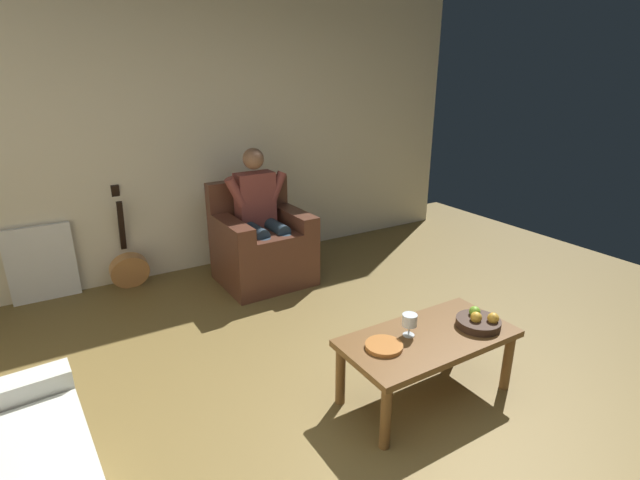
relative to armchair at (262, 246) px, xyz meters
The scene contains 10 objects.
ground_plane 2.44m from the armchair, 86.54° to the left, with size 7.37×7.37×0.00m, color brown.
wall_back 1.26m from the armchair, 78.04° to the right, with size 5.79×0.06×2.77m, color beige.
armchair is the anchor object (origin of this frame).
person_seated 0.34m from the armchair, 91.32° to the left, with size 0.62×0.54×1.27m.
coffee_table 2.13m from the armchair, 93.35° to the left, with size 1.08×0.53×0.43m.
guitar 1.24m from the armchair, 23.29° to the right, with size 0.34×0.31×0.96m.
radiator 1.92m from the armchair, 18.77° to the right, with size 0.54×0.06×0.68m, color white.
wine_glass_near 2.07m from the armchair, 90.57° to the left, with size 0.09×0.09×0.14m.
fruit_bowl 2.26m from the armchair, 101.85° to the left, with size 0.27×0.27×0.11m.
decorative_dish 2.10m from the armchair, 84.78° to the left, with size 0.22×0.22×0.02m, color #B1682E.
Camera 1 is at (1.57, 1.49, 1.91)m, focal length 26.58 mm.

